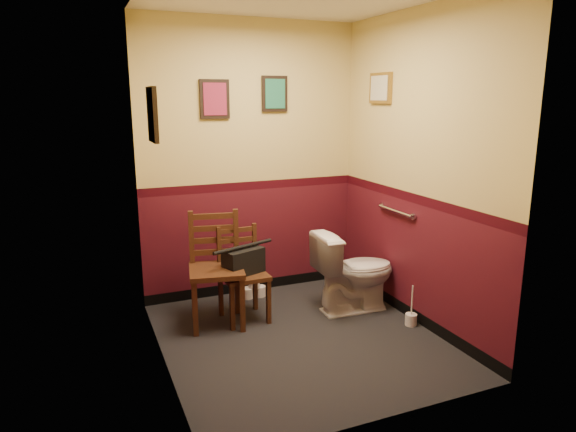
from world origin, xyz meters
The scene contains 16 objects.
floor centered at (0.00, 0.00, 0.00)m, with size 2.20×2.40×0.00m, color black.
wall_back centered at (0.00, 1.20, 1.35)m, with size 2.20×2.70×0.00m, color #48101A.
wall_front centered at (0.00, -1.20, 1.35)m, with size 2.20×2.70×0.00m, color #48101A.
wall_left centered at (-1.10, 0.00, 1.35)m, with size 2.40×2.70×0.00m, color #48101A.
wall_right centered at (1.10, 0.00, 1.35)m, with size 2.40×2.70×0.00m, color #48101A.
grab_bar centered at (1.07, 0.25, 0.95)m, with size 0.05×0.56×0.06m.
framed_print_back_a centered at (-0.35, 1.18, 1.95)m, with size 0.28×0.04×0.36m.
framed_print_back_b centered at (0.25, 1.18, 2.00)m, with size 0.26×0.04×0.34m.
framed_print_left centered at (-1.08, 0.10, 1.85)m, with size 0.04×0.30×0.38m.
framed_print_right centered at (1.08, 0.60, 2.05)m, with size 0.04×0.34×0.28m.
toilet centered at (0.72, 0.36, 0.38)m, with size 0.43×0.77×0.75m, color white.
toilet_brush centered at (1.02, -0.14, 0.06)m, with size 0.10×0.10×0.37m.
chair_left centered at (-0.54, 0.59, 0.50)m, with size 0.54×0.54×0.99m.
chair_right centered at (-0.30, 0.59, 0.42)m, with size 0.40×0.40×0.84m.
handbag centered at (-0.30, 0.55, 0.55)m, with size 0.40×0.29×0.26m.
tp_stack centered at (-0.05, 1.01, 0.13)m, with size 0.24×0.15×0.32m.
Camera 1 is at (-1.62, -3.59, 1.97)m, focal length 32.00 mm.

